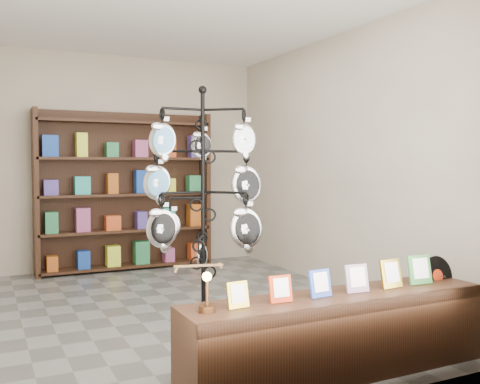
% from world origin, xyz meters
% --- Properties ---
extents(ground, '(5.00, 5.00, 0.00)m').
position_xyz_m(ground, '(0.00, 0.00, 0.00)').
color(ground, slate).
rests_on(ground, ground).
extents(room_envelope, '(5.00, 5.00, 5.00)m').
position_xyz_m(room_envelope, '(0.00, 0.00, 1.85)').
color(room_envelope, beige).
rests_on(room_envelope, ground).
extents(display_tree, '(1.14, 1.13, 2.13)m').
position_xyz_m(display_tree, '(-0.11, -0.90, 1.23)').
color(display_tree, black).
rests_on(display_tree, ground).
extents(front_shelf, '(2.30, 0.48, 0.81)m').
position_xyz_m(front_shelf, '(0.42, -2.09, 0.29)').
color(front_shelf, black).
rests_on(front_shelf, ground).
extents(back_shelving, '(2.42, 0.36, 2.20)m').
position_xyz_m(back_shelving, '(0.00, 2.30, 1.03)').
color(back_shelving, black).
rests_on(back_shelving, ground).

